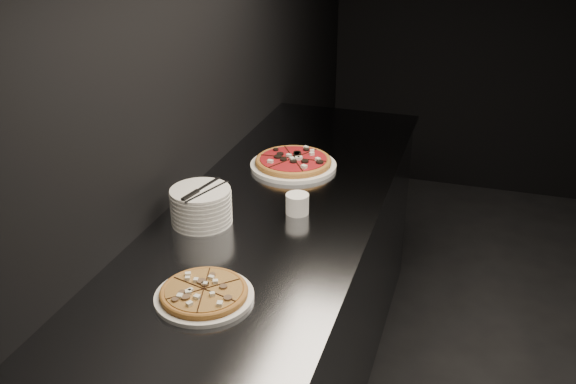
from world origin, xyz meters
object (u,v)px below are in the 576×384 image
(cutlery, at_px, (200,191))
(ramekin, at_px, (297,203))
(counter, at_px, (275,313))
(plate_stack, at_px, (201,206))
(pizza_mushroom, at_px, (204,293))
(pizza_tomato, at_px, (293,162))

(cutlery, relative_size, ramekin, 2.56)
(counter, height_order, cutlery, cutlery)
(cutlery, bearing_deg, plate_stack, 130.27)
(pizza_mushroom, relative_size, plate_stack, 1.47)
(pizza_mushroom, xyz_separation_m, pizza_tomato, (-0.04, 0.98, 0.00))
(pizza_tomato, bearing_deg, counter, -83.22)
(counter, relative_size, cutlery, 11.48)
(pizza_tomato, bearing_deg, cutlery, -104.88)
(pizza_mushroom, bearing_deg, pizza_tomato, 92.22)
(counter, distance_m, plate_stack, 0.59)
(pizza_mushroom, height_order, ramekin, ramekin)
(pizza_mushroom, relative_size, cutlery, 1.45)
(counter, height_order, pizza_mushroom, pizza_mushroom)
(counter, height_order, pizza_tomato, pizza_tomato)
(counter, xyz_separation_m, pizza_mushroom, (-0.01, -0.59, 0.48))
(plate_stack, relative_size, cutlery, 0.98)
(counter, relative_size, pizza_mushroom, 7.93)
(pizza_tomato, height_order, plate_stack, plate_stack)
(counter, bearing_deg, plate_stack, -141.17)
(counter, relative_size, ramekin, 29.34)
(pizza_tomato, relative_size, cutlery, 1.69)
(cutlery, height_order, ramekin, cutlery)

